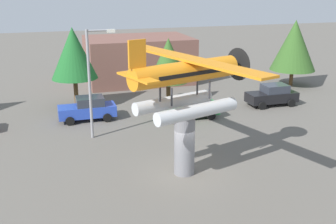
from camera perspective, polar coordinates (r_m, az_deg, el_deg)
The scene contains 11 objects.
ground_plane at distance 23.00m, azimuth 2.20°, elevation -8.29°, with size 140.00×140.00×0.00m, color #605B54.
display_pedestal at distance 22.31m, azimuth 2.25°, elevation -4.32°, with size 1.10×1.10×3.43m, color slate.
floatplane_monument at distance 21.36m, azimuth 2.64°, elevation 4.22°, with size 7.20×10.23×4.00m.
car_mid_blue at distance 31.71m, azimuth -10.85°, elevation 0.46°, with size 4.20×2.02×1.76m.
car_far_green at distance 31.64m, azimuth 3.15°, elevation 0.71°, with size 4.20×2.02×1.76m.
car_distant_black at distance 35.94m, azimuth 14.02°, elevation 2.26°, with size 4.20×2.02×1.76m.
streetlight_primary at distance 27.20m, azimuth -10.23°, elevation 4.87°, with size 1.84×0.28×7.13m.
storefront_building at distance 43.30m, azimuth -4.06°, elevation 7.15°, with size 10.44×7.18×4.52m, color brown.
tree_east at distance 34.54m, azimuth -12.75°, elevation 7.80°, with size 3.69×3.69×6.51m.
tree_center_back at distance 34.50m, azimuth 0.05°, elevation 7.04°, with size 3.25×3.25×5.57m.
tree_far_east at distance 42.67m, azimuth 16.79°, elevation 8.69°, with size 4.34×4.34×6.43m.
Camera 1 is at (-6.87, -19.54, 9.99)m, focal length 44.80 mm.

